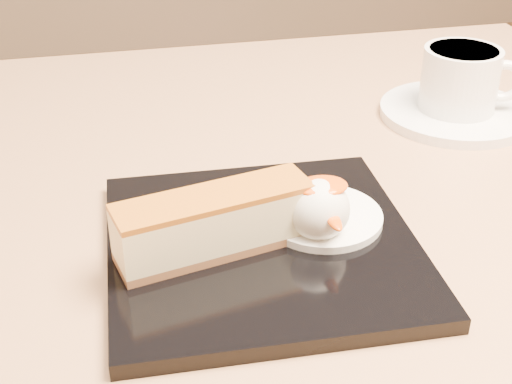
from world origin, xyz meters
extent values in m
cube|color=brown|center=(0.00, 0.00, 0.70)|extent=(0.80, 0.80, 0.04)
cube|color=black|center=(-0.06, -0.06, 0.73)|extent=(0.23, 0.23, 0.01)
cube|color=brown|center=(-0.09, -0.07, 0.74)|extent=(0.14, 0.07, 0.01)
cube|color=beige|center=(-0.09, -0.07, 0.76)|extent=(0.14, 0.07, 0.03)
cube|color=#863C0E|center=(-0.09, -0.07, 0.77)|extent=(0.14, 0.07, 0.00)
cylinder|color=white|center=(-0.01, -0.05, 0.73)|extent=(0.09, 0.09, 0.01)
sphere|color=white|center=(-0.02, -0.07, 0.76)|extent=(0.04, 0.04, 0.04)
ellipsoid|color=#E34A07|center=(-0.02, -0.07, 0.77)|extent=(0.04, 0.03, 0.01)
ellipsoid|color=green|center=(-0.04, -0.03, 0.74)|extent=(0.02, 0.02, 0.00)
ellipsoid|color=green|center=(-0.03, -0.02, 0.74)|extent=(0.02, 0.02, 0.00)
ellipsoid|color=green|center=(-0.05, -0.02, 0.74)|extent=(0.01, 0.02, 0.00)
cylinder|color=white|center=(0.19, 0.12, 0.72)|extent=(0.15, 0.15, 0.01)
cylinder|color=white|center=(0.19, 0.12, 0.76)|extent=(0.08, 0.08, 0.06)
cylinder|color=black|center=(0.19, 0.12, 0.79)|extent=(0.07, 0.07, 0.00)
torus|color=white|center=(0.23, 0.11, 0.76)|extent=(0.04, 0.02, 0.04)
camera|label=1|loc=(-0.16, -0.48, 1.02)|focal=50.00mm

